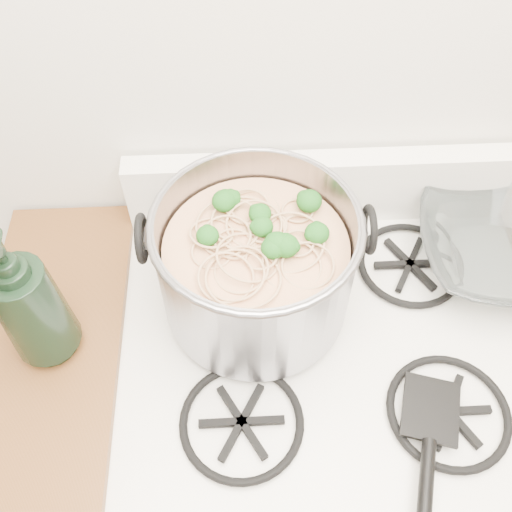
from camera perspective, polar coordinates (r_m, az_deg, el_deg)
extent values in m
plane|color=silver|center=(0.96, 7.98, 23.82)|extent=(3.60, 0.00, 3.60)
cube|color=white|center=(1.50, 5.57, -17.34)|extent=(0.76, 0.65, 0.81)
cube|color=white|center=(1.07, 7.57, -8.74)|extent=(0.76, 0.65, 0.04)
cube|color=black|center=(1.04, 7.76, -7.91)|extent=(0.60, 0.56, 0.02)
cube|color=silver|center=(1.50, -14.82, -17.35)|extent=(0.25, 0.65, 0.88)
cube|color=#533214|center=(1.09, -19.83, -8.99)|extent=(0.25, 0.65, 0.04)
cylinder|color=gray|center=(0.96, 0.00, -0.78)|extent=(0.33, 0.33, 0.22)
torus|color=gray|center=(0.88, 0.00, 3.28)|extent=(0.34, 0.34, 0.01)
torus|color=black|center=(0.91, -11.36, 1.73)|extent=(0.01, 0.08, 0.08)
torus|color=black|center=(0.92, 11.23, 2.61)|extent=(0.01, 0.08, 0.08)
cylinder|color=tan|center=(0.99, 0.00, -1.79)|extent=(0.31, 0.31, 0.16)
sphere|color=#1A5717|center=(0.91, 0.00, 1.79)|extent=(0.04, 0.04, 0.04)
sphere|color=#1A5717|center=(0.91, 0.00, 1.79)|extent=(0.04, 0.04, 0.04)
sphere|color=#1A5717|center=(0.91, 0.00, 1.79)|extent=(0.04, 0.04, 0.04)
sphere|color=#1A5717|center=(0.91, 0.00, 1.79)|extent=(0.04, 0.04, 0.04)
sphere|color=#1A5717|center=(0.91, 0.00, 1.79)|extent=(0.04, 0.04, 0.04)
sphere|color=#1A5717|center=(0.91, 0.00, 1.79)|extent=(0.04, 0.04, 0.04)
sphere|color=#1A5717|center=(0.91, 0.00, 1.79)|extent=(0.04, 0.04, 0.04)
sphere|color=#1A5717|center=(0.91, 0.00, 1.79)|extent=(0.04, 0.04, 0.04)
sphere|color=#1A5717|center=(0.91, 0.00, 1.79)|extent=(0.04, 0.04, 0.04)
sphere|color=#1A5717|center=(0.91, 0.00, 1.79)|extent=(0.04, 0.04, 0.04)
imported|color=white|center=(1.19, 22.86, 0.10)|extent=(0.14, 0.14, 0.03)
imported|color=black|center=(0.95, -22.00, -4.03)|extent=(0.12, 0.12, 0.29)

